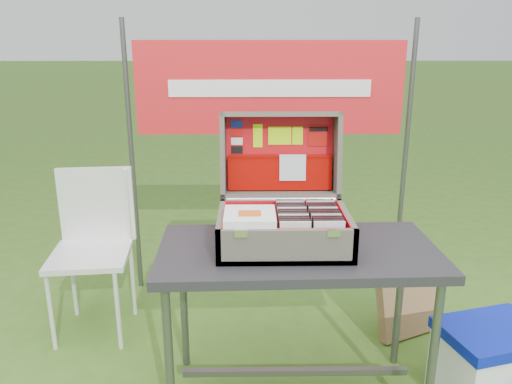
{
  "coord_description": "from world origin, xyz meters",
  "views": [
    {
      "loc": [
        -0.12,
        -1.92,
        1.57
      ],
      "look_at": [
        -0.1,
        0.1,
        0.96
      ],
      "focal_mm": 35.0,
      "sensor_mm": 36.0,
      "label": 1
    }
  ],
  "objects_px": {
    "table": "(296,324)",
    "cardboard_box": "(409,298)",
    "suitcase": "(283,183)",
    "cooler": "(489,366)",
    "chair": "(90,257)"
  },
  "relations": [
    {
      "from": "table",
      "to": "chair",
      "type": "relative_size",
      "value": 1.31
    },
    {
      "from": "cooler",
      "to": "chair",
      "type": "xyz_separation_m",
      "value": [
        -1.92,
        0.61,
        0.26
      ]
    },
    {
      "from": "table",
      "to": "cooler",
      "type": "height_order",
      "value": "table"
    },
    {
      "from": "table",
      "to": "cardboard_box",
      "type": "xyz_separation_m",
      "value": [
        0.67,
        0.51,
        -0.16
      ]
    },
    {
      "from": "cooler",
      "to": "suitcase",
      "type": "bearing_deg",
      "value": 156.34
    },
    {
      "from": "suitcase",
      "to": "chair",
      "type": "height_order",
      "value": "suitcase"
    },
    {
      "from": "chair",
      "to": "cardboard_box",
      "type": "height_order",
      "value": "chair"
    },
    {
      "from": "table",
      "to": "suitcase",
      "type": "height_order",
      "value": "suitcase"
    },
    {
      "from": "cooler",
      "to": "chair",
      "type": "height_order",
      "value": "chair"
    },
    {
      "from": "chair",
      "to": "cardboard_box",
      "type": "bearing_deg",
      "value": -6.51
    },
    {
      "from": "suitcase",
      "to": "chair",
      "type": "relative_size",
      "value": 0.61
    },
    {
      "from": "table",
      "to": "cardboard_box",
      "type": "relative_size",
      "value": 2.84
    },
    {
      "from": "chair",
      "to": "suitcase",
      "type": "bearing_deg",
      "value": -30.43
    },
    {
      "from": "suitcase",
      "to": "cooler",
      "type": "height_order",
      "value": "suitcase"
    },
    {
      "from": "cooler",
      "to": "cardboard_box",
      "type": "height_order",
      "value": "cardboard_box"
    }
  ]
}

